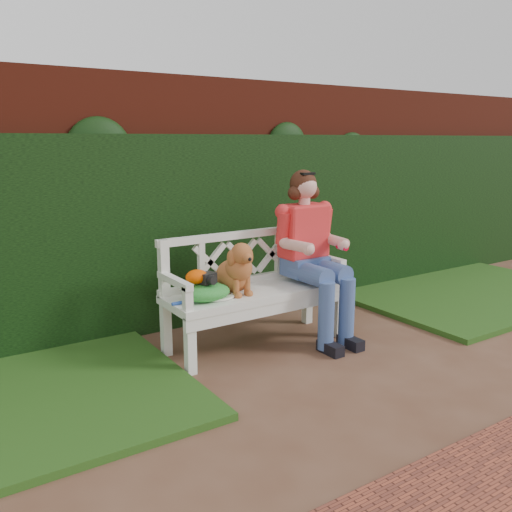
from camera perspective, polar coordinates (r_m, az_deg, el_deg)
ground at (r=4.09m, az=10.94°, el=-11.96°), size 60.00×60.00×0.00m
brick_wall at (r=5.29m, az=-3.08°, el=6.12°), size 10.00×0.30×2.20m
ivy_hedge at (r=5.13m, az=-1.81°, el=3.14°), size 10.00×0.18×1.70m
grass_right at (r=6.38m, az=20.93°, el=-3.47°), size 2.60×2.00×0.05m
garden_bench at (r=4.43m, az=0.00°, el=-6.46°), size 1.60×0.66×0.48m
seated_woman at (r=4.58m, az=5.37°, el=0.02°), size 0.78×0.92×1.39m
dog at (r=4.20m, az=-2.24°, el=-1.14°), size 0.29×0.39×0.42m
tennis_racket at (r=4.11m, az=-4.41°, el=-4.29°), size 0.58×0.35×0.03m
green_bag at (r=4.07m, az=-5.29°, el=-3.76°), size 0.46×0.42×0.13m
camera_item at (r=4.04m, az=-5.15°, el=-2.33°), size 0.14×0.12×0.08m
baseball_glove at (r=4.03m, az=-6.27°, el=-2.19°), size 0.20×0.16×0.11m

